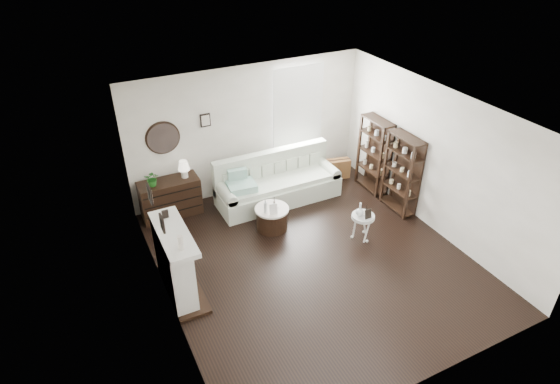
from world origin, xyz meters
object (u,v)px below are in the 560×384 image
pedestal_table (363,217)px  dresser (170,198)px  drum_table (272,218)px  sofa (277,185)px

pedestal_table → dresser: bearing=141.5°
dresser → pedestal_table: (2.92, -2.32, 0.08)m
drum_table → pedestal_table: bearing=-37.3°
sofa → drum_table: bearing=-121.1°
drum_table → pedestal_table: 1.70m
dresser → pedestal_table: 3.73m
sofa → drum_table: sofa is taller
sofa → drum_table: 1.07m
dresser → pedestal_table: bearing=-38.5°
sofa → dresser: 2.17m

